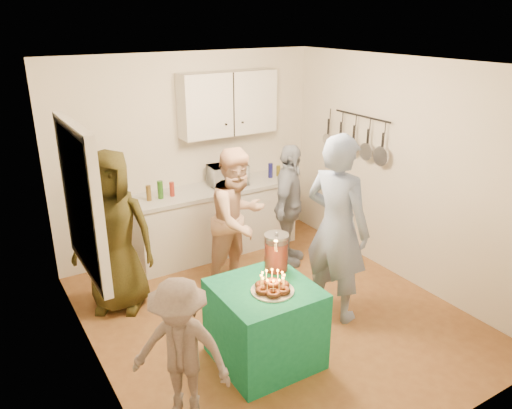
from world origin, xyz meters
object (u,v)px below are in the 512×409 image
child_near_left (181,352)px  counter (216,221)px  microwave (228,175)px  man_birthday (337,229)px  woman_back_center (238,219)px  woman_back_left (113,232)px  party_table (265,324)px  punch_jar (276,253)px  woman_back_right (289,206)px

child_near_left → counter: bearing=102.4°
microwave → man_birthday: (0.17, -2.00, -0.06)m
man_birthday → woman_back_center: (-0.55, 1.05, -0.15)m
man_birthday → woman_back_left: (-1.90, 1.33, -0.10)m
party_table → woman_back_left: bearing=118.5°
woman_back_center → man_birthday: bearing=-79.5°
microwave → woman_back_left: 1.87m
microwave → punch_jar: (-0.60, -2.05, -0.12)m
party_table → child_near_left: size_ratio=0.69×
party_table → man_birthday: man_birthday is taller
man_birthday → woman_back_center: bearing=11.0°
party_table → woman_back_center: bearing=70.0°
party_table → woman_back_center: size_ratio=0.51×
counter → woman_back_left: size_ratio=1.24×
counter → party_table: 2.37m
woman_back_right → woman_back_left: bearing=134.3°
woman_back_right → counter: bearing=86.5°
microwave → child_near_left: size_ratio=0.40×
microwave → woman_back_center: size_ratio=0.29×
party_table → child_near_left: 0.99m
child_near_left → punch_jar: bearing=66.9°
punch_jar → woman_back_left: 1.78m
microwave → woman_back_center: bearing=-106.3°
woman_back_center → woman_back_right: 0.85m
counter → woman_back_left: (-1.54, -0.67, 0.46)m
punch_jar → woman_back_left: (-1.13, 1.37, -0.04)m
party_table → punch_jar: (0.27, 0.22, 0.55)m
microwave → party_table: (-0.87, -2.27, -0.67)m
woman_back_right → child_near_left: size_ratio=1.27×
woman_back_left → party_table: bearing=-28.3°
counter → punch_jar: punch_jar is taller
woman_back_left → woman_back_center: bearing=21.8°
punch_jar → child_near_left: (-1.20, -0.49, -0.32)m
microwave → woman_back_right: (0.44, -0.77, -0.27)m
punch_jar → man_birthday: man_birthday is taller
counter → woman_back_center: woman_back_center is taller
woman_back_right → child_near_left: 2.85m
woman_back_center → microwave: bearing=50.7°
punch_jar → woman_back_right: (1.04, 1.27, -0.15)m
microwave → party_table: 2.52m
counter → child_near_left: (-1.60, -2.53, 0.18)m
microwave → man_birthday: 2.01m
party_table → child_near_left: (-0.93, -0.27, 0.23)m
microwave → woman_back_left: size_ratio=0.28×
counter → punch_jar: 2.14m
counter → woman_back_center: size_ratio=1.32×
woman_back_right → party_table: bearing=-174.2°
counter → woman_back_center: (-0.19, -0.94, 0.41)m
punch_jar → woman_back_right: size_ratio=0.22×
party_table → man_birthday: size_ratio=0.43×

